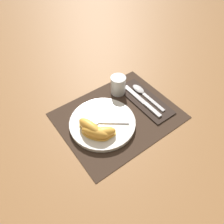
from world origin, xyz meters
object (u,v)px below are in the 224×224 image
citrus_wedge_2 (103,133)px  juice_glass (118,86)px  citrus_wedge_0 (90,128)px  citrus_wedge_1 (95,132)px  plate (102,123)px  fork (101,122)px  spoon (142,92)px  knife (143,101)px

citrus_wedge_2 → juice_glass: bearing=39.9°
citrus_wedge_0 → citrus_wedge_1: size_ratio=1.00×
plate → citrus_wedge_0: (-0.06, -0.01, 0.03)m
fork → spoon: bearing=8.0°
citrus_wedge_1 → citrus_wedge_2: citrus_wedge_1 is taller
plate → citrus_wedge_1: (-0.06, -0.04, 0.03)m
plate → spoon: size_ratio=1.33×
knife → citrus_wedge_0: citrus_wedge_0 is taller
fork → citrus_wedge_0: size_ratio=1.36×
juice_glass → citrus_wedge_1: size_ratio=0.70×
plate → citrus_wedge_2: size_ratio=2.38×
citrus_wedge_0 → citrus_wedge_1: (0.00, -0.03, -0.00)m
juice_glass → fork: juice_glass is taller
juice_glass → knife: juice_glass is taller
plate → spoon: 0.23m
spoon → fork: size_ratio=1.20×
citrus_wedge_1 → citrus_wedge_2: size_ratio=1.10×
spoon → citrus_wedge_0: (-0.29, -0.05, 0.03)m
fork → citrus_wedge_1: bearing=-141.1°
citrus_wedge_0 → citrus_wedge_2: size_ratio=1.10×
citrus_wedge_1 → fork: bearing=38.9°
citrus_wedge_0 → citrus_wedge_1: citrus_wedge_0 is taller
citrus_wedge_2 → citrus_wedge_0: bearing=120.6°
citrus_wedge_2 → fork: bearing=63.7°
knife → citrus_wedge_0: (-0.26, -0.01, 0.03)m
spoon → citrus_wedge_2: size_ratio=1.79×
spoon → fork: 0.24m
plate → knife: bearing=-1.5°
citrus_wedge_1 → citrus_wedge_2: bearing=-38.8°
plate → spoon: plate is taller
juice_glass → citrus_wedge_2: bearing=-140.1°
juice_glass → citrus_wedge_1: bearing=-146.0°
fork → plate: bearing=-8.2°
plate → spoon: bearing=8.5°
juice_glass → spoon: juice_glass is taller
spoon → citrus_wedge_1: bearing=-165.8°
knife → citrus_wedge_0: size_ratio=1.91×
citrus_wedge_1 → citrus_wedge_2: (0.02, -0.02, -0.00)m
juice_glass → citrus_wedge_1: juice_glass is taller
spoon → fork: fork is taller
knife → spoon: bearing=50.5°
plate → citrus_wedge_2: (-0.03, -0.05, 0.02)m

